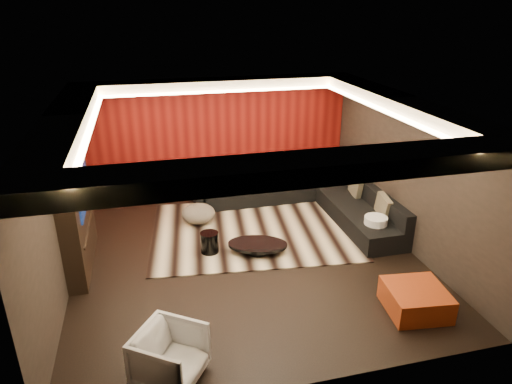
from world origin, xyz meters
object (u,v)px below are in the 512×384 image
object	(u,v)px
white_side_table	(375,230)
armchair	(170,356)
drum_stool	(210,242)
orange_ottoman	(416,300)
coffee_table	(258,248)
sectional_sofa	(304,197)

from	to	relation	value
white_side_table	armchair	world-z (taller)	armchair
white_side_table	armchair	distance (m)	4.78
drum_stool	white_side_table	distance (m)	3.15
drum_stool	white_side_table	xyz separation A→B (m)	(3.13, -0.38, 0.06)
orange_ottoman	armchair	world-z (taller)	armchair
drum_stool	armchair	size ratio (longest dim) A/B	0.51
coffee_table	drum_stool	distance (m)	0.89
drum_stool	sectional_sofa	world-z (taller)	sectional_sofa
sectional_sofa	drum_stool	bearing A→B (deg)	-148.44
drum_stool	orange_ottoman	bearing A→B (deg)	-41.83
armchair	white_side_table	bearing A→B (deg)	-23.22
coffee_table	sectional_sofa	world-z (taller)	sectional_sofa
orange_ottoman	armchair	xyz separation A→B (m)	(-3.65, -0.47, 0.16)
white_side_table	orange_ottoman	size ratio (longest dim) A/B	0.64
orange_ottoman	drum_stool	bearing A→B (deg)	138.17
coffee_table	armchair	world-z (taller)	armchair
armchair	sectional_sofa	bearing A→B (deg)	-2.20
orange_ottoman	armchair	distance (m)	3.68
sectional_sofa	white_side_table	bearing A→B (deg)	-67.32
armchair	sectional_sofa	size ratio (longest dim) A/B	0.21
orange_ottoman	sectional_sofa	size ratio (longest dim) A/B	0.23
drum_stool	orange_ottoman	xyz separation A→B (m)	(2.73, -2.44, -0.03)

